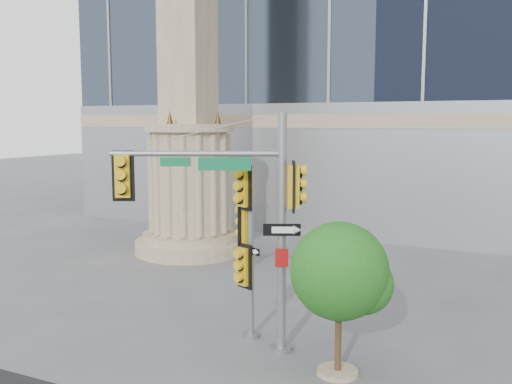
% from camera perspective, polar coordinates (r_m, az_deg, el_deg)
% --- Properties ---
extents(ground, '(120.00, 120.00, 0.00)m').
position_cam_1_polar(ground, '(12.82, -5.34, -16.91)').
color(ground, '#545456').
rests_on(ground, ground).
extents(monument, '(4.40, 4.40, 16.60)m').
position_cam_1_polar(monument, '(22.52, -6.73, 7.85)').
color(monument, gray).
rests_on(monument, ground).
extents(main_signal_pole, '(3.92, 2.06, 5.40)m').
position_cam_1_polar(main_signal_pole, '(12.61, -1.83, -1.39)').
color(main_signal_pole, slate).
rests_on(main_signal_pole, ground).
extents(secondary_signal_pole, '(0.73, 0.71, 4.28)m').
position_cam_1_polar(secondary_signal_pole, '(13.54, -0.96, -4.38)').
color(secondary_signal_pole, slate).
rests_on(secondary_signal_pole, ground).
extents(street_tree, '(2.05, 2.00, 3.20)m').
position_cam_1_polar(street_tree, '(11.80, 8.54, -8.24)').
color(street_tree, gray).
rests_on(street_tree, ground).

